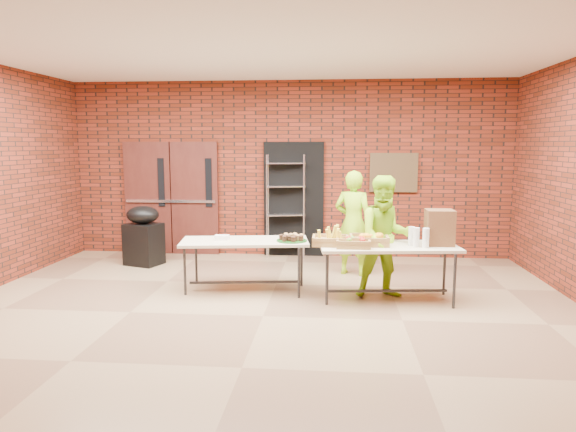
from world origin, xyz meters
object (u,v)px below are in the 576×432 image
Objects in this scene: wire_rack at (286,206)px; volunteer_man at (386,237)px; covered_grill at (144,235)px; coffee_dispenser at (439,227)px; table_left at (245,244)px; table_right at (388,250)px; volunteer_woman at (353,223)px.

volunteer_man is at bearing -68.77° from wire_rack.
coffee_dispenser is at bearing -0.43° from covered_grill.
coffee_dispenser is 0.70m from volunteer_man.
table_right is at bearing -15.34° from table_left.
volunteer_woman reaches higher than volunteer_man.
covered_grill is (-3.96, 1.68, -0.17)m from table_right.
wire_rack is at bearing 114.05° from volunteer_man.
wire_rack reaches higher than coffee_dispenser.
volunteer_man is at bearing 126.26° from volunteer_woman.
table_right is 0.19m from volunteer_man.
coffee_dispenser is (0.66, 0.08, 0.29)m from table_right.
volunteer_woman is at bearing 101.28° from table_right.
wire_rack reaches higher than table_left.
volunteer_man is at bearing -2.93° from covered_grill.
wire_rack is at bearing -27.12° from volunteer_woman.
covered_grill is 3.58m from volunteer_woman.
volunteer_man reaches higher than table_right.
covered_grill is 4.25m from volunteer_man.
table_left is 1.95m from volunteer_man.
volunteer_man is at bearing 94.52° from table_right.
coffee_dispenser is at bearing 0.47° from table_right.
wire_rack is 1.68m from volunteer_woman.
wire_rack is 1.84× the size of covered_grill.
table_right is 4.30m from covered_grill.
coffee_dispenser reaches higher than table_left.
coffee_dispenser is at bearing -11.73° from table_left.
table_left is at bearing 166.13° from table_right.
volunteer_man is (-0.02, 0.12, 0.15)m from table_right.
volunteer_man is (1.57, -2.39, -0.11)m from wire_rack.
volunteer_woman is (3.55, -0.36, 0.32)m from covered_grill.
volunteer_man reaches higher than table_left.
coffee_dispenser is (2.62, -0.19, 0.31)m from table_left.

